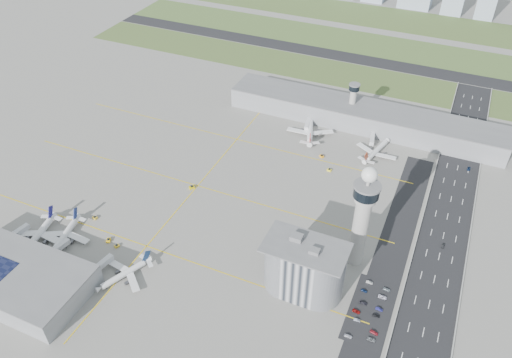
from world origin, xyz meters
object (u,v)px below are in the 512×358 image
at_px(airplane_near_b, 63,234).
at_px(tug_3, 192,187).
at_px(control_tower, 363,214).
at_px(car_lot_11, 387,290).
at_px(jet_bridge_far_0, 309,121).
at_px(car_lot_9, 379,309).
at_px(airplane_far_a, 310,127).
at_px(car_lot_4, 364,291).
at_px(airplane_near_a, 35,234).
at_px(tug_0, 95,218).
at_px(car_lot_1, 357,320).
at_px(car_lot_3, 364,303).
at_px(tug_2, 117,246).
at_px(secondary_tower, 353,100).
at_px(admin_building, 304,268).
at_px(jet_bridge_far_1, 372,135).
at_px(airplane_far_b, 377,148).
at_px(tug_4, 322,156).
at_px(car_lot_6, 371,340).
at_px(car_lot_7, 374,333).
at_px(car_lot_10, 382,297).
at_px(tug_5, 329,170).
at_px(car_lot_0, 348,336).
at_px(jet_bridge_near_0, 8,241).
at_px(car_hw_4, 458,123).
at_px(car_lot_8, 376,315).
at_px(car_lot_2, 356,311).
at_px(airplane_near_c, 123,272).
at_px(car_hw_2, 469,169).
at_px(jet_bridge_near_1, 49,257).
at_px(jet_bridge_near_2, 93,274).
at_px(car_lot_5, 369,282).

bearing_deg(airplane_near_b, tug_3, 135.87).
distance_m(control_tower, car_lot_11, 42.68).
bearing_deg(jet_bridge_far_0, car_lot_9, 20.77).
distance_m(airplane_far_a, car_lot_4, 151.08).
distance_m(airplane_near_a, tug_0, 34.58).
distance_m(car_lot_1, car_lot_3, 11.53).
bearing_deg(tug_2, airplane_near_a, 41.87).
xyz_separation_m(secondary_tower, admin_building, (21.99, -172.00, -3.50)).
bearing_deg(jet_bridge_far_1, airplane_near_a, -49.58).
height_order(airplane_far_b, jet_bridge_far_1, airplane_far_b).
distance_m(secondary_tower, admin_building, 173.43).
distance_m(airplane_far_b, tug_4, 39.80).
relative_size(tug_3, car_lot_6, 0.82).
distance_m(airplane_near_a, car_lot_7, 194.30).
bearing_deg(car_lot_10, tug_5, 31.44).
bearing_deg(airplane_far_b, car_lot_9, -151.63).
bearing_deg(car_lot_1, car_lot_7, -116.74).
xyz_separation_m(jet_bridge_far_1, car_lot_11, (41.05, -137.83, -2.27)).
bearing_deg(car_lot_0, jet_bridge_near_0, 95.12).
relative_size(car_lot_9, car_hw_4, 1.05).
bearing_deg(airplane_far_a, jet_bridge_far_1, -92.26).
height_order(car_lot_1, car_lot_6, car_lot_6).
bearing_deg(car_lot_8, jet_bridge_near_0, 95.48).
bearing_deg(airplane_near_a, car_lot_2, 87.03).
distance_m(jet_bridge_far_0, car_lot_1, 182.02).
height_order(airplane_near_c, car_hw_2, airplane_near_c).
relative_size(tug_2, car_lot_8, 0.78).
bearing_deg(car_lot_7, car_lot_1, 78.29).
height_order(tug_2, car_hw_2, tug_2).
bearing_deg(airplane_far_a, jet_bridge_near_1, 135.80).
bearing_deg(car_lot_9, jet_bridge_far_0, 34.50).
xyz_separation_m(tug_2, car_lot_9, (147.61, 17.57, -0.20)).
bearing_deg(car_lot_4, airplane_near_b, 105.73).
bearing_deg(car_lot_0, airplane_near_a, 92.75).
xyz_separation_m(jet_bridge_near_1, car_lot_1, (166.78, 30.40, -2.30)).
height_order(tug_4, car_lot_1, tug_4).
distance_m(airplane_near_a, airplane_far_b, 230.07).
bearing_deg(car_lot_1, car_lot_2, 13.23).
distance_m(secondary_tower, car_lot_10, 174.04).
bearing_deg(tug_4, jet_bridge_near_2, 13.74).
xyz_separation_m(jet_bridge_near_2, car_lot_11, (146.05, 55.17, -2.27)).
relative_size(control_tower, jet_bridge_near_2, 4.61).
bearing_deg(car_hw_2, admin_building, -110.79).
height_order(car_lot_5, car_lot_7, car_lot_5).
distance_m(secondary_tower, tug_3, 144.43).
bearing_deg(tug_4, jet_bridge_far_0, -108.45).
height_order(jet_bridge_near_1, tug_3, jet_bridge_near_1).
height_order(jet_bridge_far_0, tug_5, jet_bridge_far_0).
relative_size(airplane_near_a, airplane_far_a, 0.95).
bearing_deg(tug_5, jet_bridge_far_1, -7.54).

